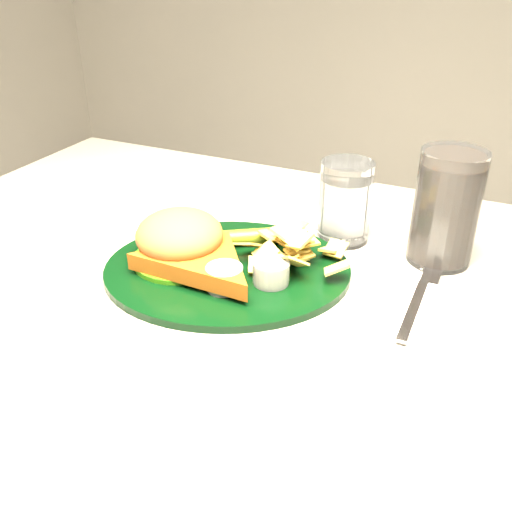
{
  "coord_description": "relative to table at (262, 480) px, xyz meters",
  "views": [
    {
      "loc": [
        0.25,
        -0.57,
        1.14
      ],
      "look_at": [
        -0.0,
        -0.02,
        0.8
      ],
      "focal_mm": 40.0,
      "sensor_mm": 36.0,
      "label": 1
    }
  ],
  "objects": [
    {
      "name": "table",
      "position": [
        0.0,
        0.0,
        0.0
      ],
      "size": [
        1.2,
        0.8,
        0.75
      ],
      "primitive_type": null,
      "color": "gray",
      "rests_on": "ground"
    },
    {
      "name": "dinner_plate",
      "position": [
        -0.05,
        0.0,
        0.41
      ],
      "size": [
        0.41,
        0.38,
        0.07
      ],
      "primitive_type": null,
      "rotation": [
        0.0,
        0.0,
        0.41
      ],
      "color": "black",
      "rests_on": "table"
    },
    {
      "name": "water_glass",
      "position": [
        0.06,
        0.16,
        0.43
      ],
      "size": [
        0.08,
        0.08,
        0.12
      ],
      "primitive_type": "cylinder",
      "rotation": [
        0.0,
        0.0,
        -0.1
      ],
      "color": "white",
      "rests_on": "table"
    },
    {
      "name": "cola_glass",
      "position": [
        0.19,
        0.16,
        0.45
      ],
      "size": [
        0.09,
        0.09,
        0.16
      ],
      "primitive_type": "cylinder",
      "rotation": [
        0.0,
        0.0,
        -0.02
      ],
      "color": "black",
      "rests_on": "table"
    },
    {
      "name": "fork_napkin",
      "position": [
        0.19,
        0.02,
        0.38
      ],
      "size": [
        0.13,
        0.17,
        0.01
      ],
      "primitive_type": null,
      "rotation": [
        0.0,
        0.0,
        0.0
      ],
      "color": "white",
      "rests_on": "table"
    },
    {
      "name": "wrapped_straw",
      "position": [
        -0.04,
        0.17,
        0.38
      ],
      "size": [
        0.19,
        0.08,
        0.01
      ],
      "primitive_type": null,
      "rotation": [
        0.0,
        0.0,
        0.08
      ],
      "color": "white",
      "rests_on": "table"
    }
  ]
}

